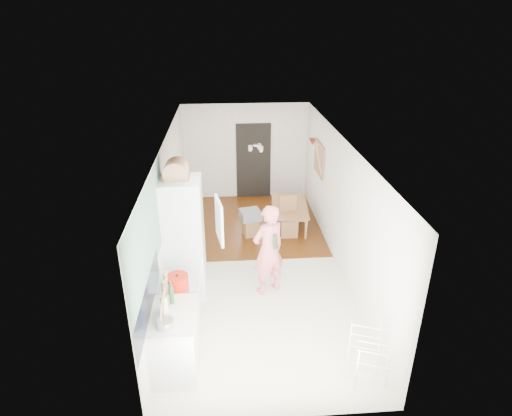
{
  "coord_description": "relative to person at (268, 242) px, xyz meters",
  "views": [
    {
      "loc": [
        -0.53,
        -7.17,
        4.55
      ],
      "look_at": [
        0.02,
        0.2,
        1.16
      ],
      "focal_mm": 30.0,
      "sensor_mm": 36.0,
      "label": 1
    }
  ],
  "objects": [
    {
      "name": "wood_floor_overlay",
      "position": [
        -0.15,
        2.69,
        -0.98
      ],
      "size": [
        3.2,
        3.3,
        0.01
      ],
      "primitive_type": "cube",
      "color": "#572A0A",
      "rests_on": "room_shell"
    },
    {
      "name": "range_cooker",
      "position": [
        -1.45,
        -0.96,
        -0.55
      ],
      "size": [
        0.6,
        0.6,
        0.88
      ],
      "primitive_type": "cube",
      "color": "silver",
      "rests_on": "room_shell"
    },
    {
      "name": "dining_chair",
      "position": [
        0.67,
        2.05,
        -0.54
      ],
      "size": [
        0.38,
        0.38,
        0.89
      ],
      "primitive_type": null,
      "rotation": [
        0.0,
        0.0,
        -0.01
      ],
      "color": "#8D5940",
      "rests_on": "floor"
    },
    {
      "name": "bottle_c",
      "position": [
        -1.56,
        -1.64,
        0.05
      ],
      "size": [
        0.1,
        0.1,
        0.23
      ],
      "primitive_type": "cylinder",
      "rotation": [
        0.0,
        0.0,
        0.08
      ],
      "color": "silver",
      "rests_on": "worktop"
    },
    {
      "name": "fridge_housing",
      "position": [
        -1.42,
        0.06,
        0.09
      ],
      "size": [
        0.66,
        0.66,
        2.15
      ],
      "primitive_type": "cube",
      "color": "silver",
      "rests_on": "room_shell"
    },
    {
      "name": "fridge_door",
      "position": [
        -0.81,
        -0.24,
        0.56
      ],
      "size": [
        0.14,
        0.56,
        0.7
      ],
      "primitive_type": "cube",
      "rotation": [
        0.0,
        0.0,
        -1.4
      ],
      "color": "silver",
      "rests_on": "room_shell"
    },
    {
      "name": "sage_wall_panel",
      "position": [
        -1.74,
        -1.16,
        0.86
      ],
      "size": [
        0.02,
        3.0,
        1.3
      ],
      "primitive_type": "cube",
      "color": "gray",
      "rests_on": "room_shell"
    },
    {
      "name": "grey_drape",
      "position": [
        -0.18,
        2.11,
        -0.48
      ],
      "size": [
        0.51,
        0.51,
        0.19
      ],
      "primitive_type": "cube",
      "rotation": [
        0.0,
        0.0,
        0.23
      ],
      "color": "slate",
      "rests_on": "stool"
    },
    {
      "name": "cooker_top",
      "position": [
        -1.45,
        -0.96,
        -0.09
      ],
      "size": [
        0.6,
        0.6,
        0.04
      ],
      "primitive_type": "cube",
      "color": "#B9B9BB",
      "rests_on": "room_shell"
    },
    {
      "name": "held_bottle",
      "position": [
        0.09,
        -0.14,
        0.08
      ],
      "size": [
        0.06,
        0.06,
        0.27
      ],
      "primitive_type": "cylinder",
      "color": "#1C4320",
      "rests_on": "person"
    },
    {
      "name": "pepper_mill_back",
      "position": [
        -1.6,
        -1.34,
        0.04
      ],
      "size": [
        0.08,
        0.08,
        0.22
      ],
      "primitive_type": "cylinder",
      "rotation": [
        0.0,
        0.0,
        0.3
      ],
      "color": "tan",
      "rests_on": "worktop"
    },
    {
      "name": "worktop",
      "position": [
        -1.45,
        -1.71,
        -0.1
      ],
      "size": [
        0.62,
        0.92,
        0.06
      ],
      "primitive_type": "cube",
      "color": "silver",
      "rests_on": "room_shell"
    },
    {
      "name": "person",
      "position": [
        0.0,
        0.0,
        0.0
      ],
      "size": [
        0.86,
        0.75,
        1.97
      ],
      "primitive_type": "imported",
      "rotation": [
        0.0,
        0.0,
        3.62
      ],
      "color": "#D76967",
      "rests_on": "floor"
    },
    {
      "name": "bread_bin",
      "position": [
        -1.47,
        0.13,
        1.27
      ],
      "size": [
        0.47,
        0.46,
        0.22
      ],
      "primitive_type": null,
      "rotation": [
        0.0,
        0.0,
        0.18
      ],
      "color": "tan",
      "rests_on": "fridge_housing"
    },
    {
      "name": "drying_rack",
      "position": [
        1.1,
        -2.19,
        -0.57
      ],
      "size": [
        0.53,
        0.51,
        0.83
      ],
      "primitive_type": null,
      "rotation": [
        0.0,
        0.0,
        -0.35
      ],
      "color": "silver",
      "rests_on": "floor"
    },
    {
      "name": "wall_sconce",
      "position": [
        1.39,
        3.39,
        0.76
      ],
      "size": [
        0.18,
        0.18,
        0.16
      ],
      "primitive_type": "cone",
      "color": "maroon",
      "rests_on": "room_shell"
    },
    {
      "name": "room_shell",
      "position": [
        -0.15,
        0.84,
        0.26
      ],
      "size": [
        3.2,
        7.0,
        2.5
      ],
      "primitive_type": null,
      "color": "white",
      "rests_on": "ground"
    },
    {
      "name": "fridge_interior",
      "position": [
        -1.11,
        0.06,
        0.56
      ],
      "size": [
        0.02,
        0.52,
        0.66
      ],
      "primitive_type": "cube",
      "color": "white",
      "rests_on": "room_shell"
    },
    {
      "name": "steel_pan",
      "position": [
        -1.51,
        -1.96,
        -0.01
      ],
      "size": [
        0.25,
        0.25,
        0.11
      ],
      "primitive_type": "cylinder",
      "rotation": [
        0.0,
        0.0,
        0.16
      ],
      "color": "#B9B9BB",
      "rests_on": "worktop"
    },
    {
      "name": "stool",
      "position": [
        -0.18,
        2.11,
        -0.78
      ],
      "size": [
        0.38,
        0.38,
        0.41
      ],
      "primitive_type": null,
      "rotation": [
        0.0,
        0.0,
        0.25
      ],
      "color": "#8D5940",
      "rests_on": "floor"
    },
    {
      "name": "chopping_boards",
      "position": [
        -1.55,
        -1.81,
        0.13
      ],
      "size": [
        0.09,
        0.29,
        0.39
      ],
      "primitive_type": null,
      "rotation": [
        0.0,
        0.0,
        0.18
      ],
      "color": "tan",
      "rests_on": "worktop"
    },
    {
      "name": "pepper_mill_front",
      "position": [
        -1.59,
        -1.18,
        0.05
      ],
      "size": [
        0.08,
        0.08,
        0.24
      ],
      "primitive_type": "cylinder",
      "rotation": [
        0.0,
        0.0,
        0.3
      ],
      "color": "tan",
      "rests_on": "worktop"
    },
    {
      "name": "doorway_recess",
      "position": [
        0.05,
        4.32,
        0.01
      ],
      "size": [
        0.9,
        0.04,
        2.0
      ],
      "primitive_type": "cube",
      "color": "black",
      "rests_on": "room_shell"
    },
    {
      "name": "bottle_a",
      "position": [
        -1.48,
        -1.47,
        0.07
      ],
      "size": [
        0.08,
        0.08,
        0.28
      ],
      "primitive_type": "cylinder",
      "rotation": [
        0.0,
        0.0,
        -0.16
      ],
      "color": "#1C4320",
      "rests_on": "worktop"
    },
    {
      "name": "pinboard",
      "position": [
        1.43,
        2.74,
        0.56
      ],
      "size": [
        0.03,
        0.9,
        0.7
      ],
      "primitive_type": "cube",
      "color": "tan",
      "rests_on": "room_shell"
    },
    {
      "name": "pinboard_frame",
      "position": [
        1.41,
        2.74,
        0.56
      ],
      "size": [
        0.0,
        0.94,
        0.74
      ],
      "primitive_type": "cube",
      "color": "#8D5940",
      "rests_on": "room_shell"
    },
    {
      "name": "red_casserole",
      "position": [
        -1.43,
        -1.09,
        0.03
      ],
      "size": [
        0.38,
        0.38,
        0.19
      ],
      "primitive_type": "cylinder",
      "rotation": [
        0.0,
        0.0,
        -0.19
      ],
      "color": "#BE1505",
      "rests_on": "cooker_top"
    },
    {
      "name": "base_cabinet",
      "position": [
        -1.45,
        -1.71,
        -0.56
      ],
      "size": [
        0.6,
        0.9,
        0.86
      ],
      "primitive_type": "cube",
      "color": "silver",
      "rests_on": "room_shell"
    },
    {
      "name": "dining_table",
      "position": [
        0.78,
        2.51,
        -0.77
      ],
      "size": [
        0.8,
        1.29,
        0.43
      ],
      "primitive_type": "imported",
      "rotation": [
        0.0,
        0.0,
        1.47
      ],
      "color": "#8D5940",
      "rests_on": "floor"
    },
    {
      "name": "floor",
      "position": [
        -0.15,
        0.84,
        -0.99
      ],
      "size": [
        3.2,
        7.0,
        0.01
      ],
      "primitive_type": "cube",
      "color": "beige",
      "rests_on": "ground"
    },
    {
      "name": "bottle_b",
      "position": [
        -1.55,
        -1.64,
        0.07
      ],
      "size": [
        0.07,
        0.07,
        0.27
      ],
      "primitive_type": "cylinder",
      "rotation": [
        0.0,
        0.0,
        -0.12
      ],
      "color": "#1C4320",
      "rests_on": "worktop"
    },
    {
      "name": "tile_splashback",
      "position": [
        -1.74,
        -1.71,
        0.16
      ],
      "size": [
        0.02,
        1.9,
        0.5
      ],
      "primitive_type": "cube",
      "color": "black",
      "rests_on": "room_shell"
    }
  ]
}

